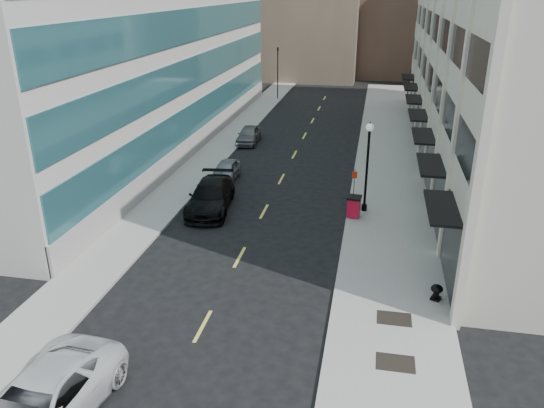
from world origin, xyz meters
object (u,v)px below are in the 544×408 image
at_px(car_white_van, 41,404).
at_px(trash_bin, 354,206).
at_px(car_grey_sedan, 249,135).
at_px(sign_post, 354,184).
at_px(car_silver_sedan, 226,171).
at_px(traffic_signal, 278,51).
at_px(car_black_pickup, 211,196).
at_px(urn_planter, 437,291).
at_px(lamppost, 368,159).

height_order(car_white_van, trash_bin, car_white_van).
bearing_deg(car_grey_sedan, sign_post, -56.46).
height_order(car_silver_sedan, sign_post, sign_post).
bearing_deg(traffic_signal, car_silver_sedan, -86.67).
height_order(traffic_signal, car_grey_sedan, traffic_signal).
height_order(car_black_pickup, car_silver_sedan, car_black_pickup).
relative_size(traffic_signal, car_grey_sedan, 1.63).
distance_m(traffic_signal, car_grey_sedan, 19.96).
bearing_deg(car_white_van, sign_post, 69.81).
bearing_deg(trash_bin, car_black_pickup, -172.77).
distance_m(sign_post, urn_planter, 10.30).
bearing_deg(car_white_van, car_grey_sedan, 96.13).
relative_size(traffic_signal, car_silver_sedan, 1.75).
bearing_deg(sign_post, car_silver_sedan, 141.02).
bearing_deg(sign_post, car_grey_sedan, 110.27).
xyz_separation_m(trash_bin, lamppost, (0.58, 1.11, 2.53)).
bearing_deg(sign_post, traffic_signal, 92.95).
height_order(traffic_signal, sign_post, traffic_signal).
xyz_separation_m(car_black_pickup, urn_planter, (12.65, -8.09, -0.28)).
bearing_deg(urn_planter, car_grey_sedan, 120.95).
height_order(sign_post, urn_planter, sign_post).
height_order(traffic_signal, urn_planter, traffic_signal).
relative_size(car_white_van, car_black_pickup, 1.06).
height_order(car_black_pickup, urn_planter, car_black_pickup).
xyz_separation_m(car_grey_sedan, sign_post, (9.76, -13.71, 1.08)).
bearing_deg(car_grey_sedan, trash_bin, -58.23).
bearing_deg(car_silver_sedan, car_grey_sedan, 92.03).
height_order(lamppost, urn_planter, lamppost).
distance_m(lamppost, urn_planter, 10.38).
bearing_deg(lamppost, car_silver_sedan, 157.79).
distance_m(traffic_signal, car_black_pickup, 34.71).
bearing_deg(trash_bin, urn_planter, -58.41).
bearing_deg(trash_bin, car_silver_sedan, 156.91).
relative_size(car_white_van, car_grey_sedan, 1.47).
distance_m(lamppost, sign_post, 1.71).
xyz_separation_m(car_black_pickup, car_silver_sedan, (-0.55, 5.31, -0.18)).
bearing_deg(car_silver_sedan, trash_bin, -30.79).
distance_m(traffic_signal, car_white_van, 52.28).
bearing_deg(car_black_pickup, sign_post, 1.72).
distance_m(car_white_van, urn_planter, 15.84).
bearing_deg(car_silver_sedan, sign_post, -25.59).
bearing_deg(car_silver_sedan, car_white_van, -90.25).
height_order(car_grey_sedan, sign_post, sign_post).
bearing_deg(car_white_van, urn_planter, 41.30).
xyz_separation_m(sign_post, urn_planter, (4.09, -9.38, -1.23)).
bearing_deg(lamppost, trash_bin, -117.76).
relative_size(car_black_pickup, trash_bin, 4.59).
relative_size(car_silver_sedan, lamppost, 0.72).
height_order(traffic_signal, lamppost, traffic_signal).
bearing_deg(car_black_pickup, car_white_van, -96.62).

